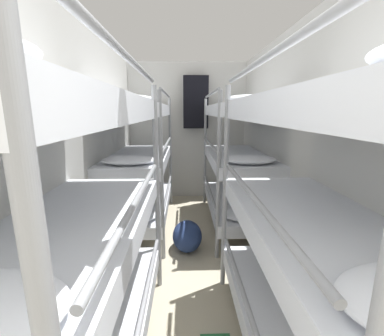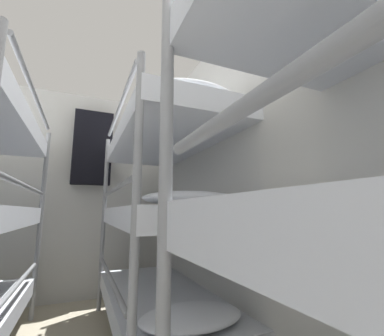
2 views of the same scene
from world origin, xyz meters
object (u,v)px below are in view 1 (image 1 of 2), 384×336
(bunk_stack_left_near, at_px, (64,240))
(bunk_stack_right_near, at_px, (325,236))
(bunk_stack_left_far, at_px, (139,159))
(bunk_stack_right_far, at_px, (238,159))
(duffel_bag, at_px, (187,236))
(hanging_coat, at_px, (196,102))

(bunk_stack_left_near, relative_size, bunk_stack_right_near, 1.00)
(bunk_stack_left_far, height_order, bunk_stack_right_far, same)
(bunk_stack_left_far, distance_m, duffel_bag, 1.21)
(duffel_bag, bearing_deg, bunk_stack_left_far, 134.81)
(bunk_stack_right_near, relative_size, hanging_coat, 2.06)
(duffel_bag, xyz_separation_m, hanging_coat, (0.18, 1.86, 1.59))
(bunk_stack_right_near, bearing_deg, bunk_stack_left_near, 180.00)
(bunk_stack_right_far, distance_m, hanging_coat, 1.54)
(bunk_stack_left_far, bearing_deg, duffel_bag, -45.19)
(duffel_bag, bearing_deg, hanging_coat, 84.55)
(bunk_stack_right_far, bearing_deg, duffel_bag, -137.41)
(bunk_stack_left_near, bearing_deg, hanging_coat, 76.66)
(bunk_stack_right_near, bearing_deg, bunk_stack_right_far, 90.00)
(bunk_stack_left_near, bearing_deg, bunk_stack_right_near, 0.00)
(bunk_stack_right_near, xyz_separation_m, hanging_coat, (-0.52, 3.45, 0.79))
(bunk_stack_right_near, distance_m, bunk_stack_right_far, 2.23)
(bunk_stack_right_far, bearing_deg, hanging_coat, 113.18)
(bunk_stack_right_far, relative_size, duffel_bag, 4.06)
(bunk_stack_left_far, xyz_separation_m, duffel_bag, (0.64, -0.64, -0.81))
(bunk_stack_left_near, relative_size, bunk_stack_left_far, 1.00)
(bunk_stack_left_far, bearing_deg, bunk_stack_left_near, -90.00)
(bunk_stack_right_near, height_order, hanging_coat, hanging_coat)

